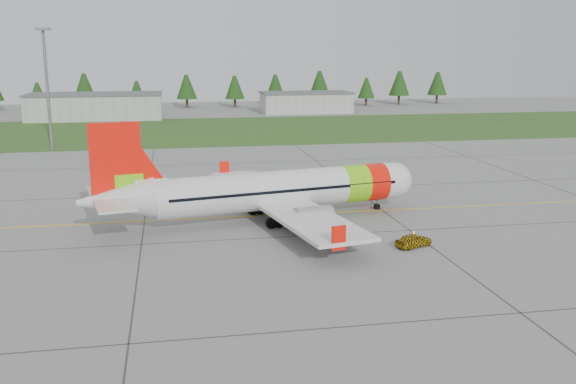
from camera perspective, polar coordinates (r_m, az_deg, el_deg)
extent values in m
plane|color=gray|center=(59.52, 1.71, -3.91)|extent=(320.00, 320.00, 0.00)
cylinder|color=silver|center=(64.57, -0.48, 0.22)|extent=(26.09, 8.88, 3.87)
sphere|color=silver|center=(70.20, 9.38, 1.05)|extent=(3.87, 3.87, 3.87)
cone|color=silver|center=(60.63, -15.07, -0.69)|extent=(7.58, 5.17, 3.87)
cube|color=black|center=(70.29, 9.60, 1.35)|extent=(2.07, 2.85, 0.56)
cylinder|color=#7BDC10|center=(67.80, 5.78, 0.75)|extent=(3.31, 4.39, 3.95)
cylinder|color=#F71408|center=(68.92, 7.54, 0.90)|extent=(2.92, 4.31, 3.95)
cube|color=silver|center=(64.63, -0.89, -0.76)|extent=(11.61, 32.25, 0.36)
cube|color=#F71408|center=(78.90, -5.68, 2.01)|extent=(1.20, 0.41, 1.99)
cube|color=#F71408|center=(50.11, 4.52, -4.10)|extent=(1.20, 0.41, 1.99)
cylinder|color=gray|center=(70.25, -1.35, -0.14)|extent=(3.92, 2.75, 2.09)
cylinder|color=gray|center=(60.42, 2.29, -2.25)|extent=(3.92, 2.75, 2.09)
cube|color=#F71408|center=(60.01, -15.06, 2.42)|extent=(4.55, 1.25, 7.55)
cube|color=#7BDC10|center=(60.54, -13.92, 0.46)|extent=(2.61, 0.92, 2.38)
cube|color=silver|center=(60.52, -15.55, -0.50)|extent=(5.36, 11.83, 0.22)
cylinder|color=slate|center=(69.72, 7.92, -0.99)|extent=(0.18, 0.18, 1.39)
cylinder|color=black|center=(69.80, 7.91, -1.27)|extent=(0.72, 0.41, 0.68)
cylinder|color=slate|center=(67.09, -2.53, -1.19)|extent=(0.22, 0.22, 1.89)
cylinder|color=black|center=(67.06, -2.85, -1.58)|extent=(1.10, 0.64, 1.03)
cylinder|color=slate|center=(62.02, -0.83, -2.33)|extent=(0.22, 0.22, 1.89)
cylinder|color=black|center=(62.00, -1.17, -2.74)|extent=(1.10, 0.64, 1.03)
imported|color=gold|center=(56.81, 11.15, -3.12)|extent=(1.66, 1.77, 3.51)
imported|color=white|center=(111.51, -14.48, 4.56)|extent=(1.53, 1.45, 4.32)
cube|color=#30561E|center=(139.34, -5.44, 5.53)|extent=(320.00, 50.00, 0.03)
cube|color=gold|center=(67.08, 0.27, -2.00)|extent=(120.00, 0.25, 0.02)
cube|color=#A8A8A3|center=(167.33, -16.72, 7.25)|extent=(32.00, 14.00, 6.00)
cube|color=#A8A8A3|center=(178.28, 1.58, 7.93)|extent=(24.00, 12.00, 5.20)
cylinder|color=slate|center=(115.72, -20.58, 8.35)|extent=(0.50, 0.50, 20.00)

